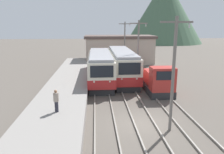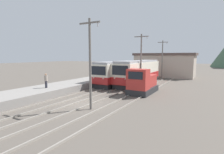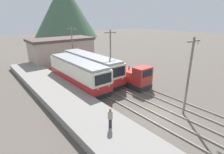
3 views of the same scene
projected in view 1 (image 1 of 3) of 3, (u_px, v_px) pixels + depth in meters
The scene contains 14 objects.
ground_plane at pixel (141, 124), 15.68m from camera, with size 200.00×200.00×0.00m, color #564F47.
platform_left at pixel (52, 121), 15.12m from camera, with size 4.50×54.00×0.82m, color gray.
track_left at pixel (105, 124), 15.47m from camera, with size 1.54×60.00×0.14m.
track_center at pixel (144, 123), 15.68m from camera, with size 1.54×60.00×0.14m.
track_right at pixel (184, 121), 15.90m from camera, with size 1.54×60.00×0.14m.
commuter_train_left at pixel (100, 68), 26.96m from camera, with size 2.84×12.14×3.61m.
commuter_train_center at pixel (122, 66), 28.28m from camera, with size 2.84×12.96×3.74m.
shunting_locomotive at pixel (158, 82), 22.49m from camera, with size 2.40×5.02×3.00m.
catenary_mast_near at pixel (173, 72), 13.75m from camera, with size 2.00×0.20×7.43m.
catenary_mast_mid at pixel (138, 51), 24.96m from camera, with size 2.00×0.20×7.43m.
catenary_mast_far at pixel (125, 43), 36.17m from camera, with size 2.00×0.20×7.43m.
person_on_platform at pixel (56, 100), 15.49m from camera, with size 0.38×0.38×1.65m.
station_building at pixel (119, 49), 40.39m from camera, with size 12.60×6.30×5.04m.
mountain_backdrop at pixel (164, 11), 84.60m from camera, with size 29.39×29.39×24.61m.
Camera 1 is at (-3.19, -14.27, 6.90)m, focal length 35.00 mm.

